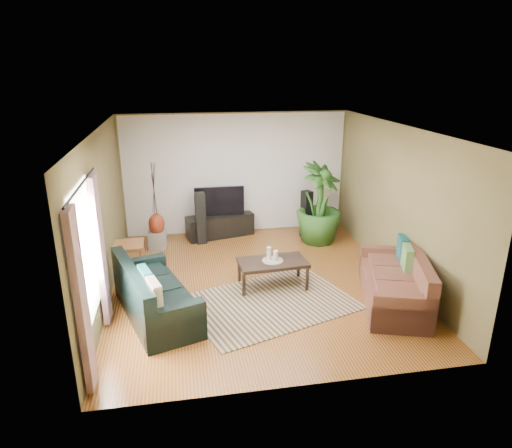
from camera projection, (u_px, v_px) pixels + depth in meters
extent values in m
plane|color=#956226|center=(258.00, 284.00, 8.03)|extent=(5.50, 5.50, 0.00)
plane|color=white|center=(258.00, 129.00, 7.14)|extent=(5.50, 5.50, 0.00)
plane|color=brown|center=(236.00, 174.00, 10.14)|extent=(5.00, 0.00, 5.00)
plane|color=brown|center=(303.00, 285.00, 5.03)|extent=(5.00, 0.00, 5.00)
plane|color=brown|center=(102.00, 219.00, 7.17)|extent=(0.00, 5.50, 5.50)
plane|color=brown|center=(398.00, 203.00, 8.00)|extent=(0.00, 5.50, 5.50)
plane|color=white|center=(236.00, 174.00, 10.14)|extent=(4.90, 0.00, 4.90)
plane|color=white|center=(85.00, 256.00, 5.67)|extent=(0.00, 1.80, 1.80)
cube|color=gray|center=(81.00, 302.00, 5.07)|extent=(0.08, 0.35, 2.20)
cube|color=gray|center=(100.00, 251.00, 6.46)|extent=(0.08, 0.35, 2.20)
cylinder|color=black|center=(81.00, 185.00, 5.39)|extent=(0.03, 1.90, 0.03)
cube|color=black|center=(156.00, 290.00, 6.89)|extent=(1.43, 2.15, 0.85)
cube|color=brown|center=(394.00, 278.00, 7.28)|extent=(1.44, 2.15, 0.85)
cube|color=tan|center=(270.00, 302.00, 7.39)|extent=(3.01, 2.54, 0.01)
cube|color=black|center=(272.00, 274.00, 7.88)|extent=(1.20, 0.70, 0.48)
cylinder|color=gray|center=(273.00, 260.00, 7.80)|extent=(0.36, 0.36, 0.02)
cylinder|color=beige|center=(269.00, 253.00, 7.77)|extent=(0.07, 0.07, 0.23)
cylinder|color=beige|center=(275.00, 256.00, 7.74)|extent=(0.07, 0.07, 0.18)
cylinder|color=beige|center=(276.00, 254.00, 7.84)|extent=(0.07, 0.07, 0.15)
cube|color=black|center=(220.00, 226.00, 10.21)|extent=(1.55, 0.79, 0.50)
cube|color=black|center=(219.00, 201.00, 10.02)|extent=(1.09, 0.06, 0.64)
cube|color=black|center=(201.00, 218.00, 9.72)|extent=(0.22, 0.24, 1.12)
cube|color=black|center=(306.00, 214.00, 10.06)|extent=(0.25, 0.26, 1.06)
imported|color=#234E1A|center=(319.00, 204.00, 9.69)|extent=(1.36, 1.36, 1.72)
cylinder|color=black|center=(318.00, 236.00, 9.93)|extent=(0.32, 0.32, 0.25)
cube|color=gray|center=(158.00, 240.00, 9.57)|extent=(0.38, 0.38, 0.36)
ellipsoid|color=maroon|center=(157.00, 224.00, 9.46)|extent=(0.33, 0.33, 0.46)
cube|color=#995732|center=(129.00, 258.00, 8.36)|extent=(0.56, 0.56, 0.58)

